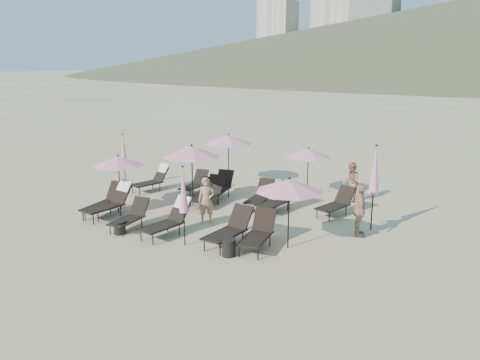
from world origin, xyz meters
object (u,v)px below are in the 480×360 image
Objects in this scene: lounger_0 at (111,200)px; umbrella_open_3 at (228,139)px; lounger_7 at (195,183)px; lounger_8 at (220,187)px; side_table_1 at (229,248)px; lounger_5 at (258,233)px; lounger_6 at (153,179)px; umbrella_open_0 at (118,161)px; umbrella_closed_2 at (124,149)px; beachgoer_b at (351,182)px; umbrella_closed_1 at (375,171)px; lounger_10 at (278,199)px; lounger_4 at (230,229)px; umbrella_open_4 at (308,153)px; lounger_13 at (207,193)px; lounger_1 at (107,201)px; lounger_3 at (169,218)px; lounger_2 at (131,216)px; umbrella_open_1 at (192,152)px; beachgoer_a at (206,200)px; side_table_0 at (120,228)px; umbrella_closed_0 at (183,191)px; lounger_12 at (203,192)px; umbrella_open_2 at (289,185)px; lounger_11 at (336,203)px; lounger_9 at (260,196)px; beachgoer_c at (360,211)px.

lounger_0 is 6.17m from umbrella_open_3.
lounger_7 is 1.29m from lounger_8.
lounger_5 is at bearing 67.62° from side_table_1.
umbrella_open_0 is (0.80, -2.60, 1.28)m from lounger_6.
beachgoer_b is (9.19, 2.79, -0.82)m from umbrella_closed_2.
beachgoer_b is at bearing 121.14° from umbrella_closed_1.
lounger_8 is at bearing 175.94° from umbrella_closed_1.
umbrella_open_3 is at bearing 154.13° from lounger_10.
lounger_4 is 0.91× the size of umbrella_open_4.
umbrella_open_3 reaches higher than lounger_13.
lounger_1 is 1.02× the size of lounger_3.
lounger_4 is (3.45, 0.54, 0.06)m from lounger_2.
lounger_3 is at bearing -17.11° from lounger_1.
umbrella_open_1 is 2.41m from beachgoer_a.
lounger_2 is 0.60m from side_table_0.
beachgoer_b is at bearing 14.40° from lounger_8.
umbrella_closed_0 is at bearing -21.37° from lounger_1.
lounger_12 is at bearing -162.63° from lounger_10.
lounger_7 is 6.89m from umbrella_open_2.
lounger_11 is at bearing 13.53° from lounger_13.
lounger_9 is 4.70m from side_table_1.
umbrella_open_4 is (3.00, 2.91, 1.36)m from lounger_12.
lounger_7 is 0.99× the size of lounger_12.
lounger_10 is at bearing -11.19° from lounger_7.
umbrella_closed_1 is (3.44, -0.15, 1.47)m from lounger_10.
beachgoer_b is (-0.15, 1.88, 0.33)m from lounger_11.
beachgoer_c reaches higher than side_table_0.
lounger_6 is at bearing 94.78° from lounger_1.
lounger_10 is 4.39m from side_table_1.
lounger_4 reaches higher than side_table_1.
umbrella_closed_0 is at bearing -27.94° from lounger_6.
umbrella_open_1 is at bearing 60.94° from lounger_0.
beachgoer_a reaches higher than lounger_1.
beachgoer_a is at bearing -39.03° from umbrella_open_1.
lounger_6 is at bearing 0.46° from umbrella_closed_2.
lounger_2 reaches higher than side_table_0.
umbrella_open_4 is (5.87, 2.57, 1.26)m from lounger_6.
lounger_5 is 1.12× the size of beachgoer_c.
umbrella_closed_1 reaches higher than lounger_1.
umbrella_closed_0 is 1.55× the size of beachgoer_a.
lounger_8 reaches higher than lounger_2.
lounger_13 is at bearing -129.80° from umbrella_open_4.
beachgoer_c is (2.50, 3.42, 0.57)m from side_table_1.
umbrella_open_1 reaches higher than umbrella_open_4.
lounger_0 is 0.81× the size of umbrella_closed_0.
umbrella_open_4 is (-1.08, 5.76, 1.30)m from lounger_5.
umbrella_open_1 is at bearing -6.08° from lounger_6.
lounger_13 is (3.25, -0.58, -0.01)m from lounger_6.
umbrella_open_1 reaches higher than lounger_8.
lounger_4 is at bearing -37.14° from umbrella_open_1.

